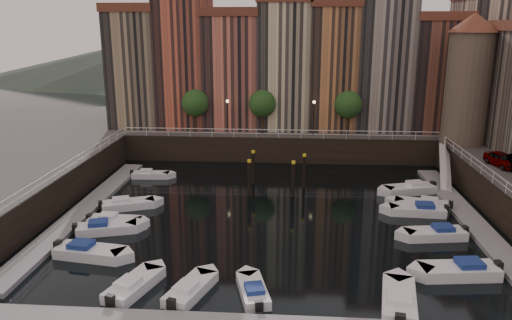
# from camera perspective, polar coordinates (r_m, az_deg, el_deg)

# --- Properties ---
(ground) EXTENTS (200.00, 200.00, 0.00)m
(ground) POSITION_cam_1_polar(r_m,az_deg,el_deg) (42.88, 1.92, -6.08)
(ground) COLOR black
(ground) RESTS_ON ground
(quay_far) EXTENTS (80.00, 20.00, 3.00)m
(quay_far) POSITION_cam_1_polar(r_m,az_deg,el_deg) (67.43, 2.82, 3.15)
(quay_far) COLOR black
(quay_far) RESTS_ON ground
(dock_left) EXTENTS (2.00, 28.00, 0.35)m
(dock_left) POSITION_cam_1_polar(r_m,az_deg,el_deg) (45.44, -19.10, -5.46)
(dock_left) COLOR gray
(dock_left) RESTS_ON ground
(dock_right) EXTENTS (2.00, 28.00, 0.35)m
(dock_right) POSITION_cam_1_polar(r_m,az_deg,el_deg) (44.38, 23.39, -6.39)
(dock_right) COLOR gray
(dock_right) RESTS_ON ground
(mountains) EXTENTS (145.00, 100.00, 18.00)m
(mountains) POSITION_cam_1_polar(r_m,az_deg,el_deg) (150.13, 4.34, 12.25)
(mountains) COLOR #2D382D
(mountains) RESTS_ON ground
(far_terrace) EXTENTS (48.70, 10.30, 17.50)m
(far_terrace) POSITION_cam_1_polar(r_m,az_deg,el_deg) (63.63, 5.91, 10.98)
(far_terrace) COLOR #9A8362
(far_terrace) RESTS_ON quay_far
(corner_tower) EXTENTS (5.20, 5.20, 13.80)m
(corner_tower) POSITION_cam_1_polar(r_m,az_deg,el_deg) (57.75, 23.13, 8.68)
(corner_tower) COLOR #6B5B4C
(corner_tower) RESTS_ON quay_right
(promenade_trees) EXTENTS (21.20, 3.20, 5.20)m
(promenade_trees) POSITION_cam_1_polar(r_m,az_deg,el_deg) (58.89, 1.38, 6.44)
(promenade_trees) COLOR black
(promenade_trees) RESTS_ON quay_far
(street_lamps) EXTENTS (10.36, 0.36, 4.18)m
(street_lamps) POSITION_cam_1_polar(r_m,az_deg,el_deg) (58.00, 1.66, 5.61)
(street_lamps) COLOR black
(street_lamps) RESTS_ON quay_far
(railings) EXTENTS (36.08, 34.04, 0.52)m
(railings) POSITION_cam_1_polar(r_m,az_deg,el_deg) (46.36, 2.20, 0.49)
(railings) COLOR white
(railings) RESTS_ON ground
(gangway) EXTENTS (2.78, 8.32, 3.73)m
(gangway) POSITION_cam_1_polar(r_m,az_deg,el_deg) (54.07, 20.80, -0.42)
(gangway) COLOR white
(gangway) RESTS_ON ground
(mooring_pilings) EXTENTS (5.52, 4.04, 3.78)m
(mooring_pilings) POSITION_cam_1_polar(r_m,az_deg,el_deg) (47.95, 2.17, -1.67)
(mooring_pilings) COLOR black
(mooring_pilings) RESTS_ON ground
(boat_left_0) EXTENTS (5.23, 2.59, 1.17)m
(boat_left_0) POSITION_cam_1_polar(r_m,az_deg,el_deg) (36.87, -18.58, -9.92)
(boat_left_0) COLOR white
(boat_left_0) RESTS_ON ground
(boat_left_1) EXTENTS (4.87, 2.97, 1.09)m
(boat_left_1) POSITION_cam_1_polar(r_m,az_deg,el_deg) (40.61, -16.85, -7.45)
(boat_left_1) COLOR white
(boat_left_1) RESTS_ON ground
(boat_left_2) EXTENTS (4.47, 1.81, 1.02)m
(boat_left_2) POSITION_cam_1_polar(r_m,az_deg,el_deg) (41.86, -15.94, -6.72)
(boat_left_2) COLOR white
(boat_left_2) RESTS_ON ground
(boat_left_3) EXTENTS (4.81, 3.23, 1.09)m
(boat_left_3) POSITION_cam_1_polar(r_m,az_deg,el_deg) (45.24, -14.54, -4.92)
(boat_left_3) COLOR white
(boat_left_3) RESTS_ON ground
(boat_left_4) EXTENTS (4.13, 1.71, 0.94)m
(boat_left_4) POSITION_cam_1_polar(r_m,az_deg,el_deg) (53.63, -12.02, -1.65)
(boat_left_4) COLOR white
(boat_left_4) RESTS_ON ground
(boat_right_0) EXTENTS (5.33, 2.46, 1.20)m
(boat_right_0) POSITION_cam_1_polar(r_m,az_deg,el_deg) (35.07, 22.34, -11.62)
(boat_right_0) COLOR white
(boat_right_0) RESTS_ON ground
(boat_right_1) EXTENTS (4.87, 2.36, 1.09)m
(boat_right_1) POSITION_cam_1_polar(r_m,az_deg,el_deg) (40.26, 19.91, -7.92)
(boat_right_1) COLOR white
(boat_right_1) RESTS_ON ground
(boat_right_2) EXTENTS (4.89, 2.03, 1.11)m
(boat_right_2) POSITION_cam_1_polar(r_m,az_deg,el_deg) (44.62, 18.08, -5.48)
(boat_right_2) COLOR white
(boat_right_2) RESTS_ON ground
(boat_right_3) EXTENTS (4.95, 2.81, 1.11)m
(boat_right_3) POSITION_cam_1_polar(r_m,az_deg,el_deg) (46.07, 18.54, -4.86)
(boat_right_3) COLOR white
(boat_right_3) RESTS_ON ground
(boat_right_4) EXTENTS (5.20, 3.13, 1.17)m
(boat_right_4) POSITION_cam_1_polar(r_m,az_deg,el_deg) (49.95, 17.23, -3.18)
(boat_right_4) COLOR white
(boat_right_4) RESTS_ON ground
(boat_near_0) EXTENTS (2.96, 4.75, 1.07)m
(boat_near_0) POSITION_cam_1_polar(r_m,az_deg,el_deg) (31.87, -13.83, -13.76)
(boat_near_0) COLOR white
(boat_near_0) RESTS_ON ground
(boat_near_1) EXTENTS (2.84, 4.53, 1.02)m
(boat_near_1) POSITION_cam_1_polar(r_m,az_deg,el_deg) (30.86, -7.55, -14.48)
(boat_near_1) COLOR white
(boat_near_1) RESTS_ON ground
(boat_near_2) EXTENTS (2.42, 4.23, 0.95)m
(boat_near_2) POSITION_cam_1_polar(r_m,az_deg,el_deg) (30.53, -0.33, -14.73)
(boat_near_2) COLOR white
(boat_near_2) RESTS_ON ground
(boat_near_3) EXTENTS (2.69, 5.25, 1.18)m
(boat_near_3) POSITION_cam_1_polar(r_m,az_deg,el_deg) (30.55, 16.02, -15.20)
(boat_near_3) COLOR white
(boat_near_3) RESTS_ON ground
(car_a) EXTENTS (2.36, 4.15, 1.33)m
(car_a) POSITION_cam_1_polar(r_m,az_deg,el_deg) (50.40, 26.27, -0.05)
(car_a) COLOR gray
(car_a) RESTS_ON quay_right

